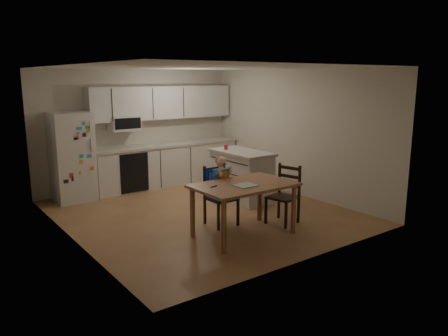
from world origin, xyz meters
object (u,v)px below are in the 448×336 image
Objects in this scene: refrigerator at (72,157)px; chair_side at (286,190)px; chair_booster at (220,183)px; kitchen_island at (241,175)px; red_cup at (226,147)px; dining_table at (244,191)px.

chair_side is (2.38, -3.37, -0.31)m from refrigerator.
chair_booster reaches higher than chair_side.
chair_booster reaches higher than kitchen_island.
kitchen_island reaches higher than chair_side.
chair_booster is (1.44, -2.83, -0.17)m from refrigerator.
red_cup is at bearing 162.84° from chair_side.
chair_booster is at bearing -142.06° from kitchen_island.
red_cup is 2.17m from dining_table.
chair_side is (-0.11, -1.80, -0.47)m from red_cup.
dining_table is at bearing -67.31° from refrigerator.
kitchen_island is 0.63m from red_cup.
chair_booster reaches higher than red_cup.
kitchen_island reaches higher than dining_table.
dining_table is at bearing -89.72° from chair_booster.
red_cup is 1.86m from chair_side.
red_cup is at bearing -32.28° from refrigerator.
refrigerator reaches higher than chair_booster.
chair_booster is (-1.18, -0.92, 0.20)m from kitchen_island.
chair_booster reaches higher than dining_table.
refrigerator reaches higher than red_cup.
refrigerator is 1.79× the size of chair_side.
kitchen_island is 14.10× the size of red_cup.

